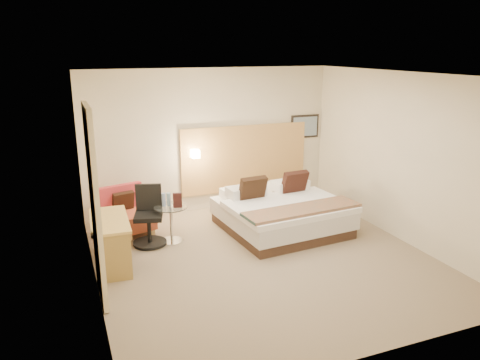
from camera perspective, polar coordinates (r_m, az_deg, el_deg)
name	(u,v)px	position (r m, az deg, el deg)	size (l,w,h in m)	color
floor	(264,259)	(7.12, 2.90, -9.61)	(4.80, 5.00, 0.02)	#7D6B54
ceiling	(266,74)	(6.44, 3.24, 12.80)	(4.80, 5.00, 0.02)	white
wall_back	(210,140)	(8.94, -3.65, 4.86)	(4.80, 0.02, 2.70)	beige
wall_front	(376,235)	(4.61, 16.19, -6.45)	(4.80, 0.02, 2.70)	beige
wall_left	(88,190)	(6.09, -18.03, -1.15)	(0.02, 5.00, 2.70)	beige
wall_right	(402,158)	(7.94, 19.11, 2.61)	(0.02, 5.00, 2.70)	beige
headboard_panel	(245,158)	(9.22, 0.62, 2.69)	(2.60, 0.04, 1.30)	#BA8748
art_frame	(305,126)	(9.69, 7.90, 6.50)	(0.62, 0.03, 0.47)	black
art_canvas	(305,127)	(9.67, 7.96, 6.48)	(0.54, 0.01, 0.39)	gray
lamp_arm	(194,153)	(8.80, -5.61, 3.30)	(0.02, 0.02, 0.12)	silver
lamp_shade	(195,154)	(8.74, -5.50, 3.22)	(0.15, 0.15, 0.15)	#FAE8C3
curtain	(95,205)	(5.90, -17.27, -2.97)	(0.06, 0.90, 2.42)	beige
bottle_a	(164,200)	(7.58, -9.29, -2.37)	(0.06, 0.06, 0.22)	#90ADDF
bottle_b	(169,199)	(7.58, -8.69, -2.34)	(0.06, 0.06, 0.22)	#89B4D3
menu_folder	(177,200)	(7.48, -7.64, -2.46)	(0.14, 0.05, 0.24)	#321514
bed	(281,213)	(8.11, 5.02, -3.98)	(2.08, 2.04, 0.95)	#3A271D
lounge_chair	(127,215)	(8.17, -13.66, -4.16)	(0.90, 0.83, 0.80)	#A0634B
side_table	(171,222)	(7.65, -8.38, -5.11)	(0.63, 0.63, 0.60)	white
desk	(111,229)	(6.94, -15.41, -5.76)	(0.58, 1.16, 0.71)	tan
desk_chair	(149,221)	(7.62, -11.03, -4.88)	(0.66, 0.66, 0.95)	black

